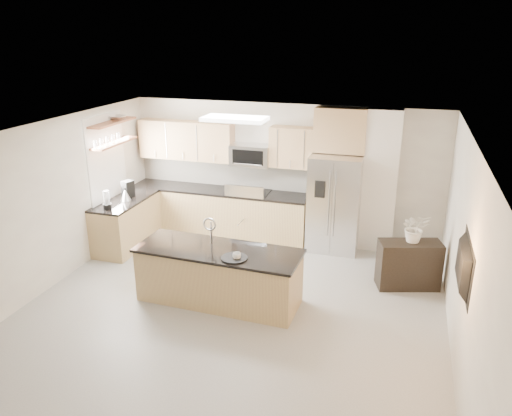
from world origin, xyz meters
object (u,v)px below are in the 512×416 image
(refrigerator, at_px, (335,203))
(credenza, at_px, (409,265))
(microwave, at_px, (251,155))
(flower_vase, at_px, (416,221))
(island, at_px, (219,275))
(television, at_px, (459,265))
(kettle, at_px, (125,195))
(bowl, at_px, (118,117))
(platter, at_px, (234,258))
(blender, at_px, (107,201))
(range, at_px, (249,214))
(cup, at_px, (237,256))
(coffee_maker, at_px, (128,189))

(refrigerator, distance_m, credenza, 1.86)
(microwave, bearing_deg, flower_vase, -22.61)
(microwave, bearing_deg, island, -82.91)
(television, bearing_deg, kettle, 69.94)
(island, xyz_separation_m, bowl, (-2.57, 1.73, 1.96))
(refrigerator, bearing_deg, microwave, 174.14)
(platter, bearing_deg, microwave, 102.96)
(island, relative_size, blender, 7.36)
(island, distance_m, credenza, 2.99)
(credenza, bearing_deg, range, 141.55)
(credenza, bearing_deg, cup, -163.84)
(credenza, bearing_deg, blender, 167.86)
(cup, xyz_separation_m, television, (2.82, -0.40, 0.46))
(island, relative_size, credenza, 2.59)
(coffee_maker, bearing_deg, blender, -88.43)
(refrigerator, relative_size, coffee_maker, 5.87)
(microwave, distance_m, credenza, 3.53)
(microwave, relative_size, television, 0.71)
(platter, distance_m, bowl, 3.82)
(blender, xyz_separation_m, kettle, (0.05, 0.52, -0.04))
(cup, relative_size, flower_vase, 0.17)
(range, distance_m, blender, 2.70)
(blender, bearing_deg, range, 37.96)
(blender, bearing_deg, credenza, 4.70)
(coffee_maker, relative_size, television, 0.28)
(microwave, height_order, flower_vase, microwave)
(island, bearing_deg, microwave, 99.22)
(platter, height_order, flower_vase, flower_vase)
(credenza, distance_m, flower_vase, 0.73)
(flower_vase, bearing_deg, range, 159.40)
(bowl, bearing_deg, credenza, -4.77)
(microwave, relative_size, blender, 2.26)
(television, bearing_deg, microwave, 47.25)
(blender, height_order, flower_vase, flower_vase)
(kettle, bearing_deg, platter, -31.07)
(cup, bearing_deg, kettle, 149.24)
(refrigerator, bearing_deg, blender, -157.17)
(coffee_maker, distance_m, television, 6.04)
(microwave, distance_m, kettle, 2.44)
(bowl, relative_size, flower_vase, 0.55)
(refrigerator, distance_m, blender, 4.06)
(cup, xyz_separation_m, blender, (-2.77, 1.10, 0.17))
(range, distance_m, platter, 2.82)
(microwave, height_order, blender, microwave)
(island, bearing_deg, range, 99.57)
(refrigerator, xyz_separation_m, flower_vase, (1.40, -1.10, 0.22))
(kettle, height_order, bowl, bowl)
(microwave, relative_size, coffee_maker, 2.51)
(coffee_maker, height_order, flower_vase, flower_vase)
(cup, xyz_separation_m, bowl, (-2.94, 1.96, 1.49))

